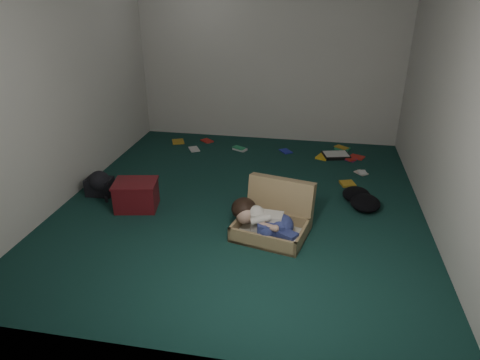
% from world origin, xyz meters
% --- Properties ---
extents(floor, '(4.50, 4.50, 0.00)m').
position_xyz_m(floor, '(0.00, 0.00, 0.00)').
color(floor, '#12352F').
rests_on(floor, ground).
extents(wall_back, '(4.50, 0.00, 4.50)m').
position_xyz_m(wall_back, '(0.00, 2.25, 1.30)').
color(wall_back, silver).
rests_on(wall_back, ground).
extents(wall_front, '(4.50, 0.00, 4.50)m').
position_xyz_m(wall_front, '(0.00, -2.25, 1.30)').
color(wall_front, silver).
rests_on(wall_front, ground).
extents(wall_left, '(0.00, 4.50, 4.50)m').
position_xyz_m(wall_left, '(-2.00, 0.00, 1.30)').
color(wall_left, silver).
rests_on(wall_left, ground).
extents(wall_right, '(0.00, 4.50, 4.50)m').
position_xyz_m(wall_right, '(2.00, 0.00, 1.30)').
color(wall_right, silver).
rests_on(wall_right, ground).
extents(suitcase, '(0.82, 0.81, 0.51)m').
position_xyz_m(suitcase, '(0.43, -0.55, 0.15)').
color(suitcase, tan).
rests_on(suitcase, floor).
extents(person, '(0.71, 0.47, 0.31)m').
position_xyz_m(person, '(0.34, -0.71, 0.19)').
color(person, silver).
rests_on(person, suitcase).
extents(maroon_bin, '(0.52, 0.45, 0.32)m').
position_xyz_m(maroon_bin, '(-1.13, -0.35, 0.16)').
color(maroon_bin, maroon).
rests_on(maroon_bin, floor).
extents(backpack, '(0.39, 0.32, 0.22)m').
position_xyz_m(backpack, '(-1.70, -0.11, 0.11)').
color(backpack, black).
rests_on(backpack, floor).
extents(clothing_pile, '(0.54, 0.47, 0.15)m').
position_xyz_m(clothing_pile, '(1.30, 0.21, 0.08)').
color(clothing_pile, black).
rests_on(clothing_pile, floor).
extents(paper_tray, '(0.43, 0.36, 0.05)m').
position_xyz_m(paper_tray, '(1.09, 1.62, 0.03)').
color(paper_tray, black).
rests_on(paper_tray, floor).
extents(book_scatter, '(2.95, 1.46, 0.02)m').
position_xyz_m(book_scatter, '(0.38, 1.55, 0.01)').
color(book_scatter, gold).
rests_on(book_scatter, floor).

